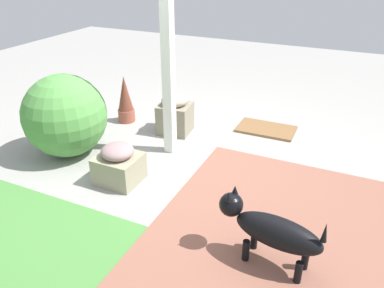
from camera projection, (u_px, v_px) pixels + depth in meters
name	position (u px, v px, depth m)	size (l,w,h in m)	color
ground_plane	(190.00, 168.00, 3.93)	(12.00, 12.00, 0.00)	#999691
brick_path	(267.00, 234.00, 3.01)	(1.80, 2.40, 0.02)	#8C5746
porch_pillar	(167.00, 42.00, 3.71)	(0.11, 0.11, 2.43)	white
stone_planter_nearest	(175.00, 114.00, 4.60)	(0.42, 0.40, 0.49)	gray
stone_planter_mid	(119.00, 164.00, 3.63)	(0.40, 0.38, 0.40)	gray
round_shrub	(65.00, 116.00, 4.02)	(0.89, 0.89, 0.89)	#4F9043
terracotta_pot_spiky	(125.00, 100.00, 4.86)	(0.22, 0.22, 0.61)	#994C3D
dog	(271.00, 229.00, 2.61)	(0.77, 0.29, 0.53)	black
doormat	(266.00, 129.00, 4.74)	(0.70, 0.43, 0.03)	brown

